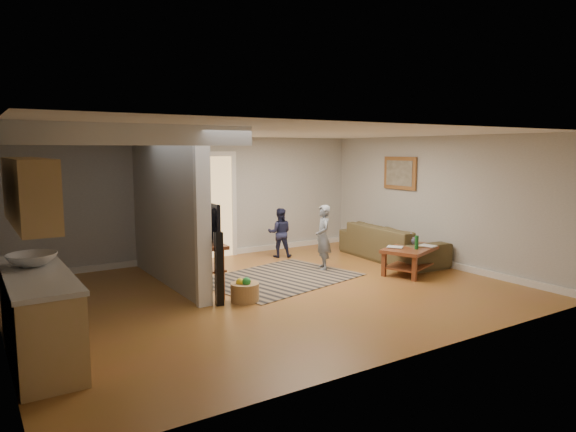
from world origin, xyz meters
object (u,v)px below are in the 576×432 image
object	(u,v)px
speaker_right	(180,240)
child	(323,269)
tv_console	(201,245)
toddler	(280,257)
speaker_left	(219,269)
toy_basket	(245,291)
coffee_table	(411,252)
sofa	(391,259)

from	to	relation	value
speaker_right	child	world-z (taller)	speaker_right
tv_console	toddler	size ratio (longest dim) A/B	1.30
tv_console	speaker_right	xyz separation A→B (m)	(0.44, 2.08, -0.26)
tv_console	speaker_left	size ratio (longest dim) A/B	1.25
tv_console	toddler	xyz separation A→B (m)	(2.44, 1.59, -0.75)
child	toy_basket	bearing A→B (deg)	-42.31
coffee_table	speaker_right	world-z (taller)	speaker_right
speaker_left	toddler	distance (m)	3.51
sofa	speaker_right	world-z (taller)	speaker_right
sofa	coffee_table	xyz separation A→B (m)	(-0.49, -1.02, 0.37)
speaker_left	speaker_right	bearing A→B (deg)	86.92
toy_basket	coffee_table	bearing A→B (deg)	-0.69
speaker_right	tv_console	bearing A→B (deg)	-108.22
speaker_right	toddler	size ratio (longest dim) A/B	0.94
sofa	speaker_left	size ratio (longest dim) A/B	2.25
coffee_table	toddler	world-z (taller)	coffee_table
sofa	child	distance (m)	1.69
sofa	speaker_right	size ratio (longest dim) A/B	2.50
coffee_table	speaker_left	bearing A→B (deg)	178.97
sofa	tv_console	world-z (taller)	tv_console
speaker_left	coffee_table	bearing A→B (deg)	5.75
speaker_right	coffee_table	bearing A→B (deg)	-48.01
coffee_table	tv_console	xyz separation A→B (m)	(-3.75, 0.87, 0.37)
speaker_left	speaker_right	distance (m)	2.92
toy_basket	toddler	size ratio (longest dim) A/B	0.41
tv_console	child	world-z (taller)	tv_console
toy_basket	speaker_left	bearing A→B (deg)	176.11
speaker_right	toy_basket	size ratio (longest dim) A/B	2.29
toddler	child	bearing A→B (deg)	124.13
coffee_table	speaker_left	xyz separation A→B (m)	(-3.81, 0.07, 0.16)
tv_console	speaker_right	world-z (taller)	tv_console
coffee_table	speaker_right	bearing A→B (deg)	138.34
tv_console	speaker_left	world-z (taller)	tv_console
sofa	child	xyz separation A→B (m)	(-1.69, 0.06, 0.00)
speaker_right	toy_basket	xyz separation A→B (m)	(-0.10, -2.91, -0.33)
sofa	toy_basket	xyz separation A→B (m)	(-3.90, -0.98, 0.16)
tv_console	speaker_left	xyz separation A→B (m)	(-0.06, -0.80, -0.21)
speaker_left	toy_basket	bearing A→B (deg)	2.89
tv_console	toddler	bearing A→B (deg)	37.67
coffee_table	child	world-z (taller)	coffee_table
tv_console	child	xyz separation A→B (m)	(2.54, 0.21, -0.75)
sofa	toddler	distance (m)	2.30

